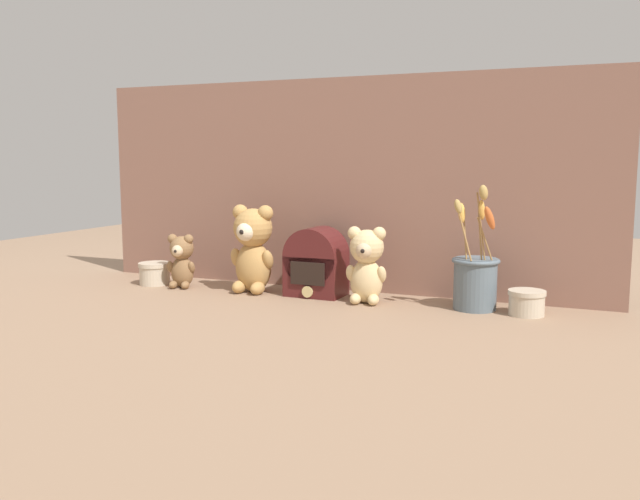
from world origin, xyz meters
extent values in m
plane|color=#8E7056|center=(0.00, 0.00, 0.00)|extent=(4.00, 4.00, 0.00)
cube|color=#845B4C|center=(0.00, 0.17, 0.32)|extent=(1.65, 0.02, 0.64)
ellipsoid|color=tan|center=(-0.22, 0.02, 0.08)|extent=(0.11, 0.09, 0.15)
sphere|color=tan|center=(-0.22, 0.02, 0.20)|extent=(0.12, 0.12, 0.12)
sphere|color=beige|center=(-0.22, -0.02, 0.19)|extent=(0.06, 0.06, 0.06)
sphere|color=black|center=(-0.22, -0.04, 0.19)|extent=(0.02, 0.02, 0.02)
sphere|color=tan|center=(-0.18, 0.02, 0.24)|extent=(0.05, 0.05, 0.05)
sphere|color=tan|center=(-0.26, 0.02, 0.24)|extent=(0.05, 0.05, 0.05)
ellipsoid|color=tan|center=(-0.17, 0.01, 0.10)|extent=(0.03, 0.05, 0.07)
ellipsoid|color=tan|center=(-0.27, 0.01, 0.10)|extent=(0.03, 0.05, 0.07)
ellipsoid|color=tan|center=(-0.19, -0.01, 0.02)|extent=(0.04, 0.06, 0.04)
ellipsoid|color=tan|center=(-0.25, -0.01, 0.02)|extent=(0.04, 0.06, 0.04)
ellipsoid|color=#DBBC84|center=(0.15, 0.01, 0.06)|extent=(0.10, 0.09, 0.13)
sphere|color=#DBBC84|center=(0.15, 0.01, 0.16)|extent=(0.10, 0.10, 0.10)
sphere|color=#D1B289|center=(0.15, -0.03, 0.15)|extent=(0.05, 0.05, 0.05)
sphere|color=black|center=(0.15, -0.05, 0.15)|extent=(0.01, 0.01, 0.01)
sphere|color=#DBBC84|center=(0.18, 0.01, 0.20)|extent=(0.04, 0.04, 0.04)
sphere|color=#DBBC84|center=(0.11, 0.00, 0.20)|extent=(0.04, 0.04, 0.04)
ellipsoid|color=#DBBC84|center=(0.19, 0.01, 0.08)|extent=(0.03, 0.05, 0.06)
ellipsoid|color=#DBBC84|center=(0.10, -0.01, 0.08)|extent=(0.03, 0.05, 0.06)
ellipsoid|color=#DBBC84|center=(0.18, -0.02, 0.02)|extent=(0.04, 0.05, 0.03)
ellipsoid|color=#DBBC84|center=(0.13, -0.02, 0.02)|extent=(0.04, 0.05, 0.03)
ellipsoid|color=olive|center=(-0.46, 0.00, 0.05)|extent=(0.08, 0.07, 0.10)
sphere|color=olive|center=(-0.46, 0.00, 0.13)|extent=(0.08, 0.08, 0.08)
sphere|color=#D1B289|center=(-0.46, -0.03, 0.12)|extent=(0.04, 0.04, 0.04)
sphere|color=black|center=(-0.45, -0.05, 0.12)|extent=(0.01, 0.01, 0.01)
sphere|color=olive|center=(-0.44, 0.00, 0.15)|extent=(0.03, 0.03, 0.03)
sphere|color=olive|center=(-0.49, -0.01, 0.15)|extent=(0.03, 0.03, 0.03)
ellipsoid|color=olive|center=(-0.43, 0.00, 0.07)|extent=(0.03, 0.04, 0.04)
ellipsoid|color=olive|center=(-0.50, -0.02, 0.07)|extent=(0.03, 0.04, 0.04)
ellipsoid|color=olive|center=(-0.44, -0.02, 0.01)|extent=(0.03, 0.04, 0.02)
ellipsoid|color=olive|center=(-0.48, -0.03, 0.01)|extent=(0.03, 0.04, 0.02)
cylinder|color=slate|center=(0.44, 0.04, 0.07)|extent=(0.11, 0.11, 0.14)
torus|color=slate|center=(0.44, 0.04, 0.13)|extent=(0.13, 0.13, 0.01)
cylinder|color=#9E7542|center=(0.46, 0.02, 0.21)|extent=(0.02, 0.01, 0.13)
ellipsoid|color=gold|center=(0.46, 0.01, 0.27)|extent=(0.03, 0.03, 0.05)
cylinder|color=#9E7542|center=(0.42, 0.00, 0.21)|extent=(0.05, 0.03, 0.14)
ellipsoid|color=tan|center=(0.40, -0.02, 0.28)|extent=(0.04, 0.03, 0.04)
cylinder|color=#9E7542|center=(0.42, 0.02, 0.20)|extent=(0.02, 0.02, 0.12)
ellipsoid|color=gold|center=(0.41, 0.02, 0.26)|extent=(0.03, 0.03, 0.06)
cylinder|color=#9E7542|center=(0.47, 0.01, 0.20)|extent=(0.04, 0.03, 0.12)
ellipsoid|color=#C65B28|center=(0.48, -0.01, 0.25)|extent=(0.05, 0.04, 0.07)
cylinder|color=#9E7542|center=(0.46, 0.01, 0.23)|extent=(0.03, 0.02, 0.18)
ellipsoid|color=tan|center=(0.46, 0.00, 0.32)|extent=(0.03, 0.03, 0.04)
cube|color=#4C1919|center=(-0.03, 0.05, 0.06)|extent=(0.17, 0.12, 0.12)
cylinder|color=#4C1919|center=(-0.03, 0.05, 0.12)|extent=(0.17, 0.12, 0.17)
cube|color=black|center=(-0.03, -0.01, 0.07)|extent=(0.11, 0.01, 0.07)
cylinder|color=#D6BC7A|center=(-0.03, -0.01, 0.02)|extent=(0.03, 0.01, 0.03)
cylinder|color=beige|center=(-0.57, 0.01, 0.03)|extent=(0.10, 0.10, 0.06)
cylinder|color=beige|center=(-0.57, 0.01, 0.06)|extent=(0.10, 0.10, 0.01)
cylinder|color=beige|center=(0.58, 0.03, 0.03)|extent=(0.09, 0.09, 0.05)
cylinder|color=beige|center=(0.58, 0.03, 0.06)|extent=(0.10, 0.10, 0.01)
camera|label=1|loc=(0.76, -1.76, 0.40)|focal=38.00mm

